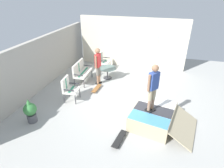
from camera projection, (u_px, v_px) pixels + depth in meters
The scene contains 13 objects.
ground_plane at pixel (125, 101), 7.75m from camera, with size 12.00×12.00×0.10m, color #A8A8A3.
back_wall_cinderblock at pixel (38, 65), 8.15m from camera, with size 9.00×0.20×2.26m.
house_facade at pixel (132, 43), 10.41m from camera, with size 0.23×6.00×2.78m.
skate_ramp at pixel (154, 116), 6.31m from camera, with size 2.00×2.32×0.57m.
patio_bench at pixel (81, 70), 8.94m from camera, with size 1.28×0.61×1.02m.
patio_chair_near_house at pixel (103, 60), 10.24m from camera, with size 0.63×0.56×1.02m.
patio_chair_by_wall at pixel (69, 87), 7.46m from camera, with size 0.68×0.62×1.02m.
patio_table at pixel (107, 71), 9.39m from camera, with size 0.90×0.90×0.57m.
person_watching at pixel (98, 63), 8.55m from camera, with size 0.48×0.27×1.78m.
person_skater at pixel (153, 85), 5.68m from camera, with size 0.40×0.36×1.64m.
skateboard_by_bench at pixel (97, 88), 8.44m from camera, with size 0.81×0.25×0.10m.
skateboard_spare at pixel (119, 139), 5.65m from camera, with size 0.82×0.33×0.10m.
potted_plant at pixel (30, 111), 6.30m from camera, with size 0.44×0.44×0.92m.
Camera 1 is at (-6.40, -1.24, 4.23)m, focal length 29.50 mm.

